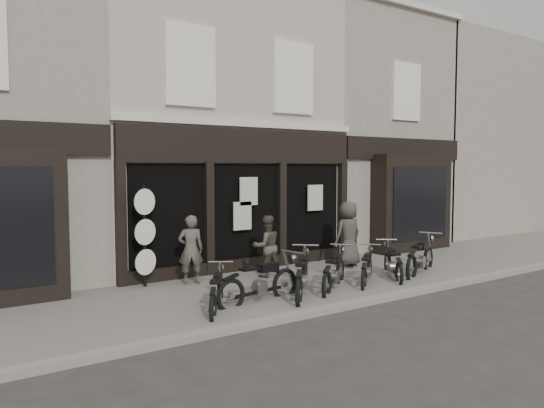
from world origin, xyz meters
TOP-DOWN VIEW (x-y plane):
  - ground_plane at (0.00, 0.00)m, footprint 90.00×90.00m
  - pavement at (0.00, 0.90)m, footprint 30.00×4.20m
  - kerb at (0.00, -1.25)m, footprint 30.00×0.25m
  - central_building at (0.00, 5.95)m, footprint 7.30×6.22m
  - neighbour_right at (6.35, 5.90)m, footprint 5.60×6.73m
  - filler_right at (14.50, 6.00)m, footprint 11.00×6.00m
  - motorcycle_0 at (-2.60, -0.11)m, footprint 1.30×1.67m
  - motorcycle_1 at (-1.55, -0.07)m, footprint 2.21×0.66m
  - motorcycle_2 at (-0.51, -0.16)m, footprint 1.73×1.83m
  - motorcycle_3 at (0.48, -0.09)m, footprint 1.83×1.47m
  - motorcycle_4 at (1.55, -0.07)m, footprint 1.64×1.42m
  - motorcycle_5 at (2.53, -0.01)m, footprint 1.40×1.75m
  - motorcycle_6 at (3.50, -0.08)m, footprint 2.14×1.21m
  - man_left at (-2.01, 2.21)m, footprint 0.69×0.57m
  - man_centre at (-0.09, 1.83)m, footprint 0.84×0.70m
  - man_right at (2.60, 1.70)m, footprint 0.91×0.62m
  - advert_sign_post at (-3.02, 2.52)m, footprint 0.59×0.39m

SIDE VIEW (x-z plane):
  - ground_plane at x=0.00m, z-range 0.00..0.00m
  - pavement at x=0.00m, z-range 0.00..0.12m
  - kerb at x=0.00m, z-range 0.00..0.13m
  - motorcycle_0 at x=-2.60m, z-range -0.09..0.82m
  - motorcycle_4 at x=1.55m, z-range -0.10..0.84m
  - motorcycle_5 at x=2.53m, z-range -0.10..0.87m
  - motorcycle_3 at x=0.48m, z-range -0.10..0.91m
  - motorcycle_1 at x=-1.55m, z-range -0.11..0.95m
  - motorcycle_2 at x=-0.51m, z-range -0.11..0.97m
  - motorcycle_6 at x=3.50m, z-range -0.11..0.98m
  - man_centre at x=-0.09m, z-range 0.12..1.68m
  - man_left at x=-2.01m, z-range 0.12..1.76m
  - man_right at x=2.60m, z-range 0.12..1.94m
  - advert_sign_post at x=-3.02m, z-range -0.03..2.44m
  - neighbour_right at x=6.35m, z-range -0.13..8.21m
  - central_building at x=0.00m, z-range -0.09..8.25m
  - filler_right at x=14.50m, z-range 0.00..8.20m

